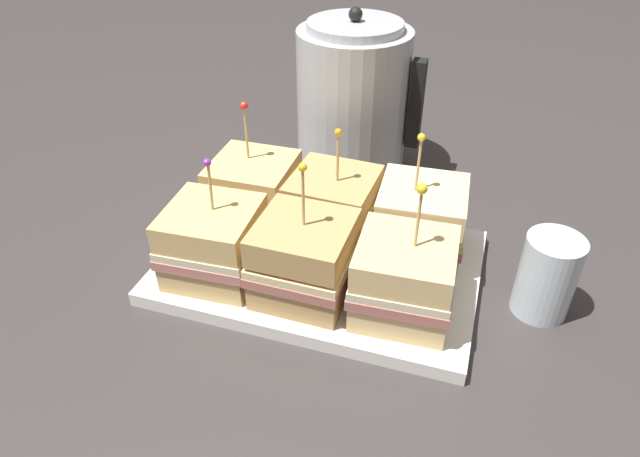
% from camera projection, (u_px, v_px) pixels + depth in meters
% --- Properties ---
extents(ground_plane, '(6.00, 6.00, 0.00)m').
position_uv_depth(ground_plane, '(320.00, 272.00, 0.72)').
color(ground_plane, '#383333').
extents(serving_platter, '(0.39, 0.25, 0.02)m').
position_uv_depth(serving_platter, '(320.00, 266.00, 0.72)').
color(serving_platter, white).
rests_on(serving_platter, ground_plane).
extents(sandwich_front_left, '(0.11, 0.11, 0.15)m').
position_uv_depth(sandwich_front_left, '(214.00, 242.00, 0.67)').
color(sandwich_front_left, tan).
rests_on(sandwich_front_left, serving_platter).
extents(sandwich_front_center, '(0.11, 0.11, 0.17)m').
position_uv_depth(sandwich_front_center, '(303.00, 259.00, 0.64)').
color(sandwich_front_center, tan).
rests_on(sandwich_front_center, serving_platter).
extents(sandwich_front_right, '(0.11, 0.11, 0.16)m').
position_uv_depth(sandwich_front_right, '(404.00, 278.00, 0.61)').
color(sandwich_front_right, '#DBB77A').
rests_on(sandwich_front_right, serving_platter).
extents(sandwich_back_left, '(0.11, 0.11, 0.17)m').
position_uv_depth(sandwich_back_left, '(254.00, 192.00, 0.76)').
color(sandwich_back_left, tan).
rests_on(sandwich_back_left, serving_platter).
extents(sandwich_back_center, '(0.11, 0.11, 0.16)m').
position_uv_depth(sandwich_back_center, '(334.00, 208.00, 0.73)').
color(sandwich_back_center, tan).
rests_on(sandwich_back_center, serving_platter).
extents(sandwich_back_right, '(0.11, 0.11, 0.17)m').
position_uv_depth(sandwich_back_right, '(420.00, 222.00, 0.70)').
color(sandwich_back_right, beige).
rests_on(sandwich_back_right, serving_platter).
extents(kettle_steel, '(0.19, 0.17, 0.25)m').
position_uv_depth(kettle_steel, '(353.00, 101.00, 0.87)').
color(kettle_steel, '#B7BABF').
rests_on(kettle_steel, ground_plane).
extents(drinking_glass, '(0.06, 0.06, 0.10)m').
position_uv_depth(drinking_glass, '(547.00, 276.00, 0.64)').
color(drinking_glass, silver).
rests_on(drinking_glass, ground_plane).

